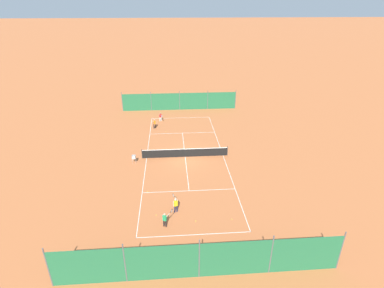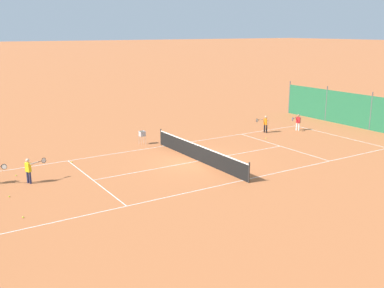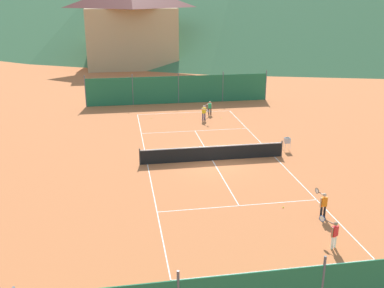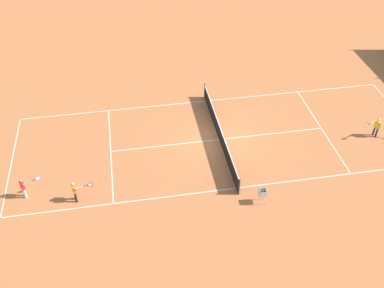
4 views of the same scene
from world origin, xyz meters
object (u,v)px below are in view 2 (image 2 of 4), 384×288
Objects in this scene: player_far_baseline at (29,169)px; tennis_ball_far_corner at (23,217)px; tennis_ball_alley_right at (72,162)px; tennis_ball_near_corner at (16,175)px; player_near_service at (298,121)px; tennis_net at (199,153)px; ball_hopper at (142,135)px; player_far_service at (265,123)px; tennis_ball_service_box at (9,196)px; tennis_ball_by_net_right at (266,138)px.

player_far_baseline is 19.31× the size of tennis_ball_far_corner.
tennis_ball_alley_right is at bearing -31.92° from tennis_ball_far_corner.
tennis_ball_near_corner is at bearing 13.44° from player_far_baseline.
player_near_service reaches higher than tennis_ball_alley_right.
tennis_net is 139.09× the size of tennis_ball_far_corner.
tennis_ball_alley_right is at bearing -75.19° from tennis_ball_near_corner.
player_near_service reaches higher than tennis_ball_near_corner.
ball_hopper is (8.31, -9.47, 0.62)m from tennis_ball_far_corner.
tennis_ball_near_corner is at bearing 106.41° from ball_hopper.
player_far_service is 1.42× the size of ball_hopper.
tennis_ball_near_corner is at bearing -16.86° from tennis_ball_service_box.
player_near_service reaches higher than ball_hopper.
tennis_ball_alley_right is 5.62m from ball_hopper.
ball_hopper is at bearing -48.72° from tennis_ball_far_corner.
tennis_ball_service_box is at bearing 98.21° from player_near_service.
player_far_baseline is 19.31× the size of tennis_ball_alley_right.
tennis_net reaches higher than ball_hopper.
tennis_ball_far_corner is at bearing 109.40° from player_far_service.
player_near_service is 12.03m from ball_hopper.
tennis_ball_far_corner and tennis_ball_service_box have the same top height.
tennis_ball_service_box is 1.00× the size of tennis_ball_alley_right.
player_near_service is at bearing -81.79° from tennis_ball_service_box.
tennis_ball_near_corner is (1.53, 0.37, -0.71)m from player_far_baseline.
player_near_service is 18.68× the size of tennis_ball_by_net_right.
tennis_ball_near_corner is (5.79, -0.92, 0.00)m from tennis_ball_far_corner.
tennis_net is 139.09× the size of tennis_ball_service_box.
tennis_ball_far_corner is 18.19m from tennis_ball_by_net_right.
tennis_net reaches higher than tennis_ball_alley_right.
player_far_service is 17.54m from player_far_baseline.
player_far_baseline is at bearing 82.27° from tennis_net.
tennis_ball_service_box is (-1.49, 1.28, -0.71)m from player_far_baseline.
tennis_net is 10.90m from tennis_ball_far_corner.
player_far_service reaches higher than tennis_ball_far_corner.
player_near_service is 21.47m from tennis_ball_service_box.
tennis_ball_alley_right is at bearing 87.30° from player_near_service.
player_far_service is at bearing -82.42° from player_far_baseline.
ball_hopper is at bearing -73.59° from tennis_ball_near_corner.
tennis_net is at bearing -106.22° from tennis_ball_near_corner.
tennis_ball_alley_right is at bearing 89.72° from player_far_service.
player_far_service is 1.03× the size of player_near_service.
tennis_ball_far_corner is (-6.57, 18.66, -0.70)m from player_far_service.
player_far_service reaches higher than tennis_ball_service_box.
player_far_service is at bearing -39.32° from tennis_ball_by_net_right.
tennis_ball_far_corner is (-5.84, 21.24, -0.69)m from player_near_service.
tennis_ball_near_corner is at bearing 92.52° from player_far_service.
player_far_baseline is at bearing 129.85° from tennis_ball_alley_right.
tennis_ball_far_corner is 2.77m from tennis_ball_service_box.
tennis_ball_service_box is (-3.02, 0.92, 0.00)m from tennis_ball_near_corner.
tennis_ball_by_net_right is (-0.73, 3.78, -0.69)m from player_near_service.
tennis_ball_far_corner is at bearing 106.29° from tennis_ball_by_net_right.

